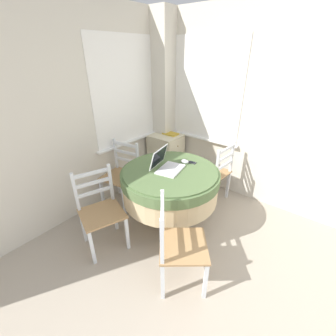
{
  "coord_description": "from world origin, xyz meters",
  "views": [
    {
      "loc": [
        -1.11,
        0.37,
        1.99
      ],
      "look_at": [
        0.85,
        1.91,
        0.69
      ],
      "focal_mm": 24.0,
      "sensor_mm": 36.0,
      "label": 1
    }
  ],
  "objects": [
    {
      "name": "laptop",
      "position": [
        0.69,
        1.81,
        0.83
      ],
      "size": [
        0.39,
        0.37,
        0.25
      ],
      "color": "white",
      "rests_on": "round_dining_table"
    },
    {
      "name": "dining_chair_near_right_window",
      "position": [
        1.51,
        1.59,
        0.45
      ],
      "size": [
        0.47,
        0.46,
        0.91
      ],
      "color": "#A87F51",
      "rests_on": "ground_plane"
    },
    {
      "name": "dining_chair_near_back_window",
      "position": [
        0.65,
        2.58,
        0.45
      ],
      "size": [
        0.5,
        0.51,
        0.91
      ],
      "color": "#A87F51",
      "rests_on": "ground_plane"
    },
    {
      "name": "dining_chair_left_flank",
      "position": [
        -0.03,
        2.15,
        0.45
      ],
      "size": [
        0.55,
        0.55,
        0.91
      ],
      "color": "#A87F51",
      "rests_on": "ground_plane"
    },
    {
      "name": "round_dining_table",
      "position": [
        0.7,
        1.76,
        0.61
      ],
      "size": [
        1.15,
        1.15,
        0.78
      ],
      "color": "#4C3D2D",
      "rests_on": "ground_plane"
    },
    {
      "name": "book_on_cabinet",
      "position": [
        1.69,
        2.52,
        0.79
      ],
      "size": [
        0.16,
        0.24,
        0.02
      ],
      "color": "gold",
      "rests_on": "corner_cabinet"
    },
    {
      "name": "dining_chair_camera_near",
      "position": [
        0.1,
        1.2,
        0.45
      ],
      "size": [
        0.6,
        0.6,
        0.91
      ],
      "color": "#A87F51",
      "rests_on": "ground_plane"
    },
    {
      "name": "cell_phone",
      "position": [
        1.01,
        1.67,
        0.78
      ],
      "size": [
        0.07,
        0.11,
        0.01
      ],
      "color": "#2D2D33",
      "rests_on": "round_dining_table"
    },
    {
      "name": "computer_mouse",
      "position": [
        0.95,
        1.72,
        0.8
      ],
      "size": [
        0.06,
        0.1,
        0.05
      ],
      "color": "silver",
      "rests_on": "round_dining_table"
    },
    {
      "name": "corner_cabinet",
      "position": [
        1.64,
        2.58,
        0.39
      ],
      "size": [
        0.47,
        0.51,
        0.77
      ],
      "color": "beige",
      "rests_on": "ground_plane"
    },
    {
      "name": "corner_room_shell",
      "position": [
        1.07,
        1.79,
        1.28
      ],
      "size": [
        4.16,
        4.72,
        2.55
      ],
      "color": "beige",
      "rests_on": "ground_plane"
    }
  ]
}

